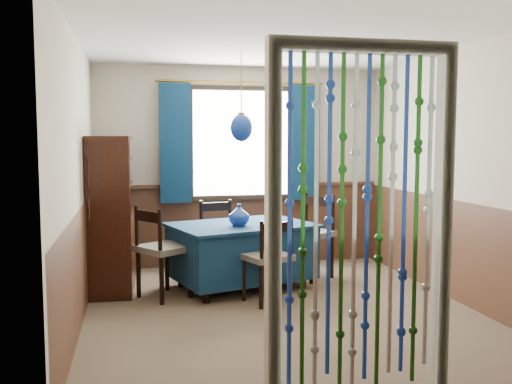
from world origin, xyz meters
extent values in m
plane|color=brown|center=(0.00, 0.00, 0.00)|extent=(4.00, 4.00, 0.00)
plane|color=silver|center=(0.00, 0.00, 2.50)|extent=(4.00, 4.00, 0.00)
plane|color=#C1B79E|center=(0.00, 2.00, 1.25)|extent=(3.60, 0.00, 3.60)
plane|color=#C1B79E|center=(0.00, -2.00, 1.25)|extent=(3.60, 0.00, 3.60)
plane|color=#C1B79E|center=(-1.80, 0.00, 1.25)|extent=(0.00, 4.00, 4.00)
plane|color=#C1B79E|center=(1.80, 0.00, 1.25)|extent=(0.00, 4.00, 4.00)
plane|color=#4A2B1C|center=(0.00, 1.99, 0.50)|extent=(3.60, 0.00, 3.60)
plane|color=#4A2B1C|center=(0.00, -1.99, 0.50)|extent=(3.60, 0.00, 3.60)
plane|color=#4A2B1C|center=(-1.79, 0.00, 0.50)|extent=(0.00, 4.00, 4.00)
plane|color=#4A2B1C|center=(1.79, 0.00, 0.50)|extent=(0.00, 4.00, 4.00)
cube|color=black|center=(0.00, 1.95, 1.55)|extent=(1.32, 0.12, 1.42)
cube|color=#0D2845|center=(-0.20, 0.84, 0.39)|extent=(1.61, 1.31, 0.55)
cube|color=#0D2845|center=(-0.20, 0.84, 0.68)|extent=(1.68, 1.38, 0.03)
cylinder|color=black|center=(-0.65, 0.35, 0.07)|extent=(0.07, 0.07, 0.14)
cylinder|color=black|center=(0.44, 0.67, 0.07)|extent=(0.07, 0.07, 0.14)
cylinder|color=black|center=(-0.84, 1.01, 0.07)|extent=(0.07, 0.07, 0.14)
cylinder|color=black|center=(0.24, 1.33, 0.07)|extent=(0.07, 0.07, 0.14)
cylinder|color=black|center=(-0.17, 0.03, 0.21)|extent=(0.04, 0.04, 0.43)
cylinder|color=black|center=(0.15, 0.15, 0.21)|extent=(0.04, 0.04, 0.43)
cylinder|color=black|center=(-0.28, 0.33, 0.21)|extent=(0.04, 0.04, 0.43)
cylinder|color=black|center=(0.04, 0.45, 0.21)|extent=(0.04, 0.04, 0.43)
cube|color=#5B5549|center=(-0.06, 0.24, 0.45)|extent=(0.53, 0.52, 0.06)
cube|color=black|center=(-0.01, 0.08, 0.77)|extent=(0.35, 0.16, 0.09)
cylinder|color=black|center=(-0.16, 0.02, 0.63)|extent=(0.04, 0.04, 0.42)
cylinder|color=black|center=(0.15, 0.14, 0.63)|extent=(0.04, 0.04, 0.42)
cylinder|color=black|center=(-0.20, 1.59, 0.22)|extent=(0.04, 0.04, 0.45)
cylinder|color=black|center=(-0.55, 1.54, 0.22)|extent=(0.04, 0.04, 0.45)
cylinder|color=black|center=(-0.16, 1.26, 0.22)|extent=(0.04, 0.04, 0.45)
cylinder|color=black|center=(-0.51, 1.21, 0.22)|extent=(0.04, 0.04, 0.45)
cube|color=#5B5549|center=(-0.35, 1.40, 0.47)|extent=(0.49, 0.47, 0.06)
cube|color=black|center=(-0.38, 1.58, 0.80)|extent=(0.38, 0.09, 0.10)
cylinder|color=black|center=(-0.20, 1.60, 0.66)|extent=(0.04, 0.04, 0.44)
cylinder|color=black|center=(-0.55, 1.55, 0.66)|extent=(0.04, 0.04, 0.44)
cylinder|color=black|center=(-1.29, 0.68, 0.24)|extent=(0.05, 0.05, 0.47)
cylinder|color=black|center=(-1.08, 0.37, 0.24)|extent=(0.05, 0.05, 0.47)
cylinder|color=black|center=(-1.00, 0.89, 0.24)|extent=(0.05, 0.05, 0.47)
cylinder|color=black|center=(-0.78, 0.57, 0.24)|extent=(0.05, 0.05, 0.47)
cube|color=#5B5549|center=(-1.04, 0.63, 0.50)|extent=(0.62, 0.63, 0.06)
cube|color=black|center=(-1.20, 0.52, 0.85)|extent=(0.26, 0.35, 0.10)
cylinder|color=black|center=(-1.30, 0.68, 0.70)|extent=(0.04, 0.04, 0.46)
cylinder|color=black|center=(-1.09, 0.36, 0.70)|extent=(0.04, 0.04, 0.46)
cylinder|color=black|center=(0.90, 1.05, 0.24)|extent=(0.05, 0.05, 0.49)
cylinder|color=black|center=(0.68, 1.38, 0.24)|extent=(0.05, 0.05, 0.49)
cylinder|color=black|center=(0.59, 0.84, 0.24)|extent=(0.05, 0.05, 0.49)
cylinder|color=black|center=(0.37, 1.17, 0.24)|extent=(0.05, 0.05, 0.49)
cube|color=#5B5549|center=(0.63, 1.11, 0.52)|extent=(0.64, 0.65, 0.06)
cube|color=black|center=(0.80, 1.22, 0.88)|extent=(0.26, 0.37, 0.11)
cylinder|color=black|center=(0.91, 1.06, 0.72)|extent=(0.04, 0.04, 0.48)
cylinder|color=black|center=(0.69, 1.38, 0.72)|extent=(0.04, 0.04, 0.48)
cube|color=black|center=(-1.55, 1.20, 0.41)|extent=(0.48, 1.26, 0.82)
cube|color=black|center=(-1.55, 0.61, 1.22)|extent=(0.38, 0.06, 0.82)
cube|color=black|center=(-1.55, 1.79, 1.22)|extent=(0.38, 0.06, 0.82)
cube|color=black|center=(-1.55, 1.20, 1.61)|extent=(0.43, 1.26, 0.04)
cube|color=black|center=(-1.75, 1.20, 1.22)|extent=(0.08, 1.23, 0.82)
cube|color=black|center=(-1.52, 1.20, 1.10)|extent=(0.38, 1.18, 0.02)
cube|color=black|center=(-1.52, 1.20, 1.37)|extent=(0.38, 1.18, 0.02)
cylinder|color=olive|center=(-0.20, 0.84, 2.11)|extent=(0.01, 0.01, 0.78)
ellipsoid|color=navy|center=(-0.20, 0.84, 1.72)|extent=(0.24, 0.24, 0.29)
cylinder|color=olive|center=(-0.20, 0.84, 1.86)|extent=(0.07, 0.07, 0.03)
imported|color=navy|center=(-0.25, 0.71, 0.80)|extent=(0.24, 0.24, 0.21)
imported|color=beige|center=(-1.50, 1.02, 1.14)|extent=(0.26, 0.26, 0.05)
imported|color=beige|center=(-1.50, 1.54, 0.91)|extent=(0.19, 0.19, 0.19)
camera|label=1|loc=(-1.32, -5.11, 1.60)|focal=40.00mm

